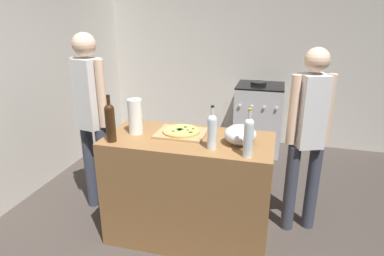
% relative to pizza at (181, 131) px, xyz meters
% --- Properties ---
extents(ground_plane, '(4.46, 3.76, 0.02)m').
position_rel_pizza_xyz_m(ground_plane, '(0.17, 0.80, -0.96)').
color(ground_plane, '#3F3833').
extents(kitchen_wall_rear, '(4.46, 0.10, 2.60)m').
position_rel_pizza_xyz_m(kitchen_wall_rear, '(0.17, 2.43, 0.35)').
color(kitchen_wall_rear, beige).
rests_on(kitchen_wall_rear, ground_plane).
extents(kitchen_wall_left, '(0.10, 3.76, 2.60)m').
position_rel_pizza_xyz_m(kitchen_wall_left, '(-1.81, 0.80, 0.35)').
color(kitchen_wall_left, beige).
rests_on(kitchen_wall_left, ground_plane).
extents(counter, '(1.35, 0.64, 0.92)m').
position_rel_pizza_xyz_m(counter, '(0.08, -0.06, -0.49)').
color(counter, olive).
rests_on(counter, ground_plane).
extents(cutting_board, '(0.40, 0.32, 0.02)m').
position_rel_pizza_xyz_m(cutting_board, '(-0.00, 0.00, -0.02)').
color(cutting_board, tan).
rests_on(cutting_board, counter).
extents(pizza, '(0.31, 0.31, 0.03)m').
position_rel_pizza_xyz_m(pizza, '(0.00, 0.00, 0.00)').
color(pizza, tan).
rests_on(pizza, cutting_board).
extents(mixing_bowl, '(0.25, 0.25, 0.15)m').
position_rel_pizza_xyz_m(mixing_bowl, '(0.49, -0.08, 0.05)').
color(mixing_bowl, '#B2B2B7').
rests_on(mixing_bowl, counter).
extents(paper_towel_roll, '(0.12, 0.12, 0.29)m').
position_rel_pizza_xyz_m(paper_towel_roll, '(-0.37, -0.07, 0.11)').
color(paper_towel_roll, white).
rests_on(paper_towel_roll, counter).
extents(wine_bottle_dark, '(0.07, 0.07, 0.35)m').
position_rel_pizza_xyz_m(wine_bottle_dark, '(0.57, -0.30, 0.12)').
color(wine_bottle_dark, silver).
rests_on(wine_bottle_dark, counter).
extents(wine_bottle_amber, '(0.08, 0.08, 0.37)m').
position_rel_pizza_xyz_m(wine_bottle_amber, '(-0.48, -0.28, 0.14)').
color(wine_bottle_amber, '#331E0F').
rests_on(wine_bottle_amber, counter).
extents(wine_bottle_clear, '(0.07, 0.07, 0.33)m').
position_rel_pizza_xyz_m(wine_bottle_clear, '(0.30, -0.23, 0.11)').
color(wine_bottle_clear, silver).
rests_on(wine_bottle_clear, counter).
extents(stove, '(0.62, 0.62, 0.98)m').
position_rel_pizza_xyz_m(stove, '(0.50, 2.03, -0.48)').
color(stove, '#B7B7BC').
rests_on(stove, ground_plane).
extents(person_in_stripes, '(0.36, 0.23, 1.72)m').
position_rel_pizza_xyz_m(person_in_stripes, '(-0.91, 0.14, 0.03)').
color(person_in_stripes, '#383D4C').
rests_on(person_in_stripes, ground_plane).
extents(person_in_red, '(0.36, 0.26, 1.63)m').
position_rel_pizza_xyz_m(person_in_red, '(1.01, 0.30, -0.02)').
color(person_in_red, '#383D4C').
rests_on(person_in_red, ground_plane).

